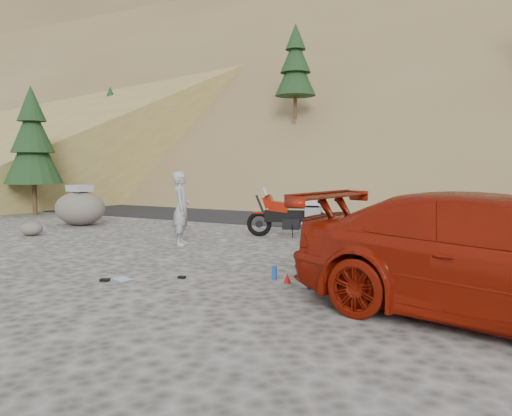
{
  "coord_description": "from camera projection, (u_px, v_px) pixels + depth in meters",
  "views": [
    {
      "loc": [
        5.89,
        -8.7,
        2.0
      ],
      "look_at": [
        0.58,
        1.29,
        1.0
      ],
      "focal_mm": 35.0,
      "sensor_mm": 36.0,
      "label": 1
    }
  ],
  "objects": [
    {
      "name": "ground",
      "position": [
        203.0,
        258.0,
        10.58
      ],
      "size": [
        140.0,
        140.0,
        0.0
      ],
      "primitive_type": "plane",
      "color": "#3C3A37",
      "rests_on": "ground"
    },
    {
      "name": "road",
      "position": [
        340.0,
        218.0,
        18.5
      ],
      "size": [
        120.0,
        7.0,
        0.05
      ],
      "primitive_type": "cube",
      "color": "black",
      "rests_on": "ground"
    },
    {
      "name": "hillside",
      "position": [
        453.0,
        65.0,
        45.58
      ],
      "size": [
        120.0,
        73.0,
        46.72
      ],
      "color": "brown",
      "rests_on": "ground"
    },
    {
      "name": "conifer_verge",
      "position": [
        32.0,
        141.0,
        19.43
      ],
      "size": [
        2.2,
        2.2,
        5.04
      ],
      "color": "#372614",
      "rests_on": "ground"
    },
    {
      "name": "motorcycle",
      "position": [
        293.0,
        216.0,
        13.61
      ],
      "size": [
        2.26,
        1.09,
        1.39
      ],
      "rotation": [
        0.0,
        0.0,
        0.32
      ],
      "color": "black",
      "rests_on": "ground"
    },
    {
      "name": "man",
      "position": [
        182.0,
        245.0,
        12.34
      ],
      "size": [
        0.69,
        0.79,
        1.82
      ],
      "primitive_type": "imported",
      "rotation": [
        0.0,
        0.0,
        2.05
      ],
      "color": "#9B9CA1",
      "rests_on": "ground"
    },
    {
      "name": "red_car",
      "position": [
        508.0,
        324.0,
        6.25
      ],
      "size": [
        5.94,
        3.32,
        1.63
      ],
      "primitive_type": "imported",
      "rotation": [
        0.0,
        0.0,
        1.38
      ],
      "color": "maroon",
      "rests_on": "ground"
    },
    {
      "name": "boulder",
      "position": [
        80.0,
        208.0,
        16.29
      ],
      "size": [
        2.13,
        1.99,
        1.29
      ],
      "rotation": [
        0.0,
        0.0,
        -0.39
      ],
      "color": "#58544B",
      "rests_on": "ground"
    },
    {
      "name": "small_rock",
      "position": [
        31.0,
        229.0,
        13.96
      ],
      "size": [
        0.67,
        0.61,
        0.38
      ],
      "rotation": [
        0.0,
        0.0,
        -0.06
      ],
      "color": "#58544B",
      "rests_on": "ground"
    },
    {
      "name": "gear_blue_mat",
      "position": [
        321.0,
        283.0,
        8.0
      ],
      "size": [
        0.49,
        0.33,
        0.18
      ],
      "primitive_type": "cylinder",
      "rotation": [
        0.0,
        1.57,
        0.35
      ],
      "color": "#1B42A3",
      "rests_on": "ground"
    },
    {
      "name": "gear_bottle",
      "position": [
        274.0,
        273.0,
        8.62
      ],
      "size": [
        0.1,
        0.1,
        0.24
      ],
      "primitive_type": "cylinder",
      "rotation": [
        0.0,
        0.0,
        0.12
      ],
      "color": "#1B42A3",
      "rests_on": "ground"
    },
    {
      "name": "gear_funnel",
      "position": [
        287.0,
        278.0,
        8.4
      ],
      "size": [
        0.17,
        0.17,
        0.17
      ],
      "primitive_type": "cone",
      "rotation": [
        0.0,
        0.0,
        -0.4
      ],
      "color": "#AE130B",
      "rests_on": "ground"
    },
    {
      "name": "gear_glove_a",
      "position": [
        105.0,
        280.0,
        8.52
      ],
      "size": [
        0.18,
        0.16,
        0.04
      ],
      "primitive_type": "cube",
      "rotation": [
        0.0,
        0.0,
        0.37
      ],
      "color": "black",
      "rests_on": "ground"
    },
    {
      "name": "gear_glove_b",
      "position": [
        182.0,
        277.0,
        8.74
      ],
      "size": [
        0.13,
        0.11,
        0.04
      ],
      "primitive_type": "cube",
      "rotation": [
        0.0,
        0.0,
        0.17
      ],
      "color": "black",
      "rests_on": "ground"
    },
    {
      "name": "gear_blue_cloth",
      "position": [
        122.0,
        279.0,
        8.66
      ],
      "size": [
        0.38,
        0.33,
        0.01
      ],
      "primitive_type": "cube",
      "rotation": [
        0.0,
        0.0,
        -0.33
      ],
      "color": "#8DA7DA",
      "rests_on": "ground"
    }
  ]
}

